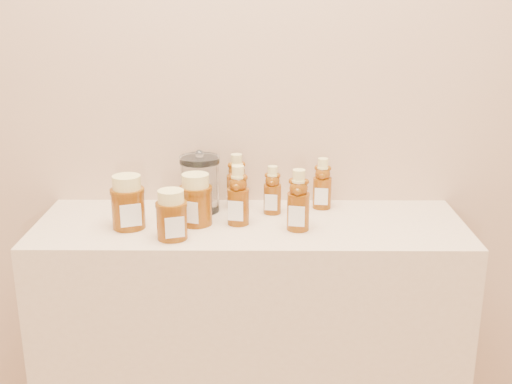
# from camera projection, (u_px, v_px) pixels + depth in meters

# --- Properties ---
(wall_back) EXTENTS (3.50, 0.02, 2.70)m
(wall_back) POSITION_uv_depth(u_px,v_px,m) (251.00, 52.00, 1.85)
(wall_back) COLOR tan
(wall_back) RESTS_ON ground
(display_table) EXTENTS (1.20, 0.40, 0.90)m
(display_table) POSITION_uv_depth(u_px,v_px,m) (251.00, 362.00, 1.93)
(display_table) COLOR beige
(display_table) RESTS_ON ground
(bear_bottle_back_left) EXTENTS (0.08, 0.08, 0.19)m
(bear_bottle_back_left) POSITION_uv_depth(u_px,v_px,m) (237.00, 178.00, 1.89)
(bear_bottle_back_left) COLOR #612D07
(bear_bottle_back_left) RESTS_ON display_table
(bear_bottle_back_mid) EXTENTS (0.06, 0.06, 0.16)m
(bear_bottle_back_mid) POSITION_uv_depth(u_px,v_px,m) (272.00, 187.00, 1.85)
(bear_bottle_back_mid) COLOR #612D07
(bear_bottle_back_mid) RESTS_ON display_table
(bear_bottle_back_right) EXTENTS (0.07, 0.07, 0.17)m
(bear_bottle_back_right) POSITION_uv_depth(u_px,v_px,m) (322.00, 180.00, 1.89)
(bear_bottle_back_right) COLOR #612D07
(bear_bottle_back_right) RESTS_ON display_table
(bear_bottle_front_left) EXTENTS (0.08, 0.08, 0.19)m
(bear_bottle_front_left) POSITION_uv_depth(u_px,v_px,m) (238.00, 191.00, 1.76)
(bear_bottle_front_left) COLOR #612D07
(bear_bottle_front_left) RESTS_ON display_table
(bear_bottle_front_right) EXTENTS (0.08, 0.08, 0.19)m
(bear_bottle_front_right) POSITION_uv_depth(u_px,v_px,m) (298.00, 196.00, 1.72)
(bear_bottle_front_right) COLOR #612D07
(bear_bottle_front_right) RESTS_ON display_table
(honey_jar_left) EXTENTS (0.12, 0.12, 0.15)m
(honey_jar_left) POSITION_uv_depth(u_px,v_px,m) (128.00, 202.00, 1.74)
(honey_jar_left) COLOR #612D07
(honey_jar_left) RESTS_ON display_table
(honey_jar_back) EXTENTS (0.12, 0.12, 0.14)m
(honey_jar_back) POSITION_uv_depth(u_px,v_px,m) (196.00, 199.00, 1.77)
(honey_jar_back) COLOR #612D07
(honey_jar_back) RESTS_ON display_table
(honey_jar_front) EXTENTS (0.11, 0.11, 0.13)m
(honey_jar_front) POSITION_uv_depth(u_px,v_px,m) (172.00, 215.00, 1.66)
(honey_jar_front) COLOR #612D07
(honey_jar_front) RESTS_ON display_table
(glass_canister) EXTENTS (0.15, 0.15, 0.18)m
(glass_canister) POSITION_uv_depth(u_px,v_px,m) (200.00, 182.00, 1.87)
(glass_canister) COLOR white
(glass_canister) RESTS_ON display_table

